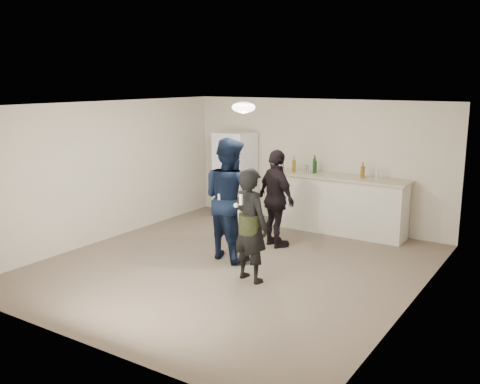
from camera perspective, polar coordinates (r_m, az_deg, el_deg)
The scene contains 21 objects.
floor at distance 8.47m, azimuth -0.74°, elevation -7.87°, with size 6.00×6.00×0.00m, color #6B5B4C.
ceiling at distance 7.98m, azimuth -0.79°, elevation 9.28°, with size 6.00×6.00×0.00m, color silver.
wall_back at distance 10.72m, azimuth 8.17°, elevation 3.12°, with size 6.00×6.00×0.00m, color beige.
wall_front at distance 5.94m, azimuth -17.05°, elevation -4.40°, with size 6.00×6.00×0.00m, color beige.
wall_left at distance 9.90m, azimuth -14.15°, elevation 2.15°, with size 6.00×6.00×0.00m, color beige.
wall_right at distance 7.03m, azimuth 18.26°, elevation -2.00°, with size 6.00×6.00×0.00m, color beige.
counter at distance 10.33m, azimuth 10.28°, elevation -1.39°, with size 2.60×0.56×1.05m, color silver.
counter_top at distance 10.22m, azimuth 10.39°, elevation 1.59°, with size 2.68×0.64×0.04m, color beige.
fridge at distance 11.23m, azimuth -0.52°, elevation 1.83°, with size 0.70×0.70×1.80m, color white.
fridge_handle at distance 10.71m, azimuth -0.36°, elevation 3.50°, with size 0.02×0.02×0.60m, color silver.
ceiling_dome at distance 8.23m, azimuth 0.38°, elevation 9.01°, with size 0.36×0.36×0.16m, color white.
shaker at distance 10.34m, azimuth 7.12°, elevation 2.40°, with size 0.08×0.08×0.17m, color silver.
man at distance 8.57m, azimuth -1.13°, elevation -0.74°, with size 0.96×0.75×1.98m, color #0E1D3D.
woman at distance 7.64m, azimuth 1.12°, elevation -3.56°, with size 0.60×0.40×1.66m, color black.
camo_shorts at distance 7.64m, azimuth 1.12°, elevation -3.40°, with size 0.34×0.34×0.28m, color #2B3618.
spectator at distance 9.23m, azimuth 3.89°, elevation -0.73°, with size 1.00×0.42×1.70m, color black.
remote_man at distance 8.34m, azimuth -2.21°, elevation -0.68°, with size 0.04×0.04×0.15m, color silver.
nunchuk_man at distance 8.31m, azimuth -1.41°, elevation -1.21°, with size 0.07×0.07×0.07m, color white.
remote_woman at distance 7.33m, azimuth 0.10°, elevation -0.82°, with size 0.04×0.04×0.15m, color white.
nunchuk_woman at distance 7.43m, azimuth -0.42°, elevation -1.43°, with size 0.07×0.07×0.07m, color white.
bottle_cluster at distance 10.30m, azimuth 9.47°, elevation 2.47°, with size 1.69×0.23×0.28m.
Camera 1 is at (4.42, -6.63, 2.86)m, focal length 40.00 mm.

